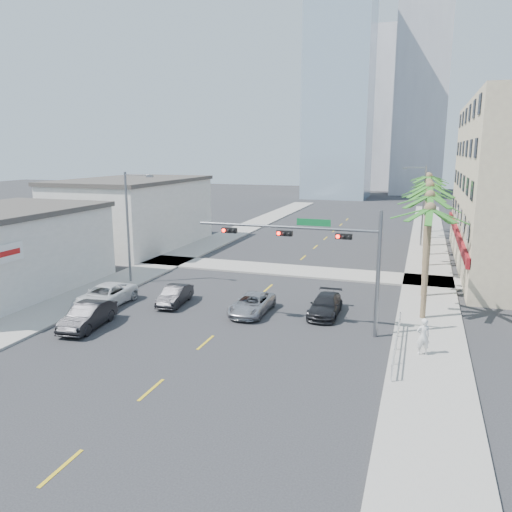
# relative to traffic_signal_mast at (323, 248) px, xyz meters

# --- Properties ---
(ground) EXTENTS (260.00, 260.00, 0.00)m
(ground) POSITION_rel_traffic_signal_mast_xyz_m (-5.78, -7.95, -5.06)
(ground) COLOR #262628
(ground) RESTS_ON ground
(sidewalk_right) EXTENTS (4.00, 120.00, 0.15)m
(sidewalk_right) POSITION_rel_traffic_signal_mast_xyz_m (6.22, 12.05, -4.99)
(sidewalk_right) COLOR gray
(sidewalk_right) RESTS_ON ground
(sidewalk_left) EXTENTS (4.00, 120.00, 0.15)m
(sidewalk_left) POSITION_rel_traffic_signal_mast_xyz_m (-17.78, 12.05, -4.99)
(sidewalk_left) COLOR gray
(sidewalk_left) RESTS_ON ground
(sidewalk_cross) EXTENTS (80.00, 4.00, 0.15)m
(sidewalk_cross) POSITION_rel_traffic_signal_mast_xyz_m (-5.78, 14.05, -4.99)
(sidewalk_cross) COLOR gray
(sidewalk_cross) RESTS_ON ground
(building_left_far) EXTENTS (11.00, 18.00, 7.20)m
(building_left_far) POSITION_rel_traffic_signal_mast_xyz_m (-25.28, 20.05, -1.46)
(building_left_far) COLOR beige
(building_left_far) RESTS_ON ground
(tower_far_left) EXTENTS (14.00, 14.00, 48.00)m
(tower_far_left) POSITION_rel_traffic_signal_mast_xyz_m (-13.78, 87.05, 18.94)
(tower_far_left) COLOR #99B2C6
(tower_far_left) RESTS_ON ground
(tower_far_right) EXTENTS (12.00, 12.00, 60.00)m
(tower_far_right) POSITION_rel_traffic_signal_mast_xyz_m (3.22, 102.05, 24.94)
(tower_far_right) COLOR #ADADB2
(tower_far_right) RESTS_ON ground
(tower_far_center) EXTENTS (16.00, 16.00, 42.00)m
(tower_far_center) POSITION_rel_traffic_signal_mast_xyz_m (-8.78, 117.05, 15.94)
(tower_far_center) COLOR #ADADB2
(tower_far_center) RESTS_ON ground
(traffic_signal_mast) EXTENTS (11.12, 0.54, 7.20)m
(traffic_signal_mast) POSITION_rel_traffic_signal_mast_xyz_m (0.00, 0.00, 0.00)
(traffic_signal_mast) COLOR slate
(traffic_signal_mast) RESTS_ON ground
(palm_tree_0) EXTENTS (4.80, 4.80, 7.80)m
(palm_tree_0) POSITION_rel_traffic_signal_mast_xyz_m (5.82, 4.05, 2.02)
(palm_tree_0) COLOR brown
(palm_tree_0) RESTS_ON ground
(palm_tree_1) EXTENTS (4.80, 4.80, 8.16)m
(palm_tree_1) POSITION_rel_traffic_signal_mast_xyz_m (5.82, 9.25, 2.37)
(palm_tree_1) COLOR brown
(palm_tree_1) RESTS_ON ground
(palm_tree_2) EXTENTS (4.80, 4.80, 8.52)m
(palm_tree_2) POSITION_rel_traffic_signal_mast_xyz_m (5.82, 14.45, 2.72)
(palm_tree_2) COLOR brown
(palm_tree_2) RESTS_ON ground
(palm_tree_3) EXTENTS (4.80, 4.80, 7.80)m
(palm_tree_3) POSITION_rel_traffic_signal_mast_xyz_m (5.82, 19.65, 2.02)
(palm_tree_3) COLOR brown
(palm_tree_3) RESTS_ON ground
(palm_tree_4) EXTENTS (4.80, 4.80, 8.16)m
(palm_tree_4) POSITION_rel_traffic_signal_mast_xyz_m (5.82, 24.85, 2.37)
(palm_tree_4) COLOR brown
(palm_tree_4) RESTS_ON ground
(palm_tree_5) EXTENTS (4.80, 4.80, 8.52)m
(palm_tree_5) POSITION_rel_traffic_signal_mast_xyz_m (5.82, 30.05, 2.72)
(palm_tree_5) COLOR brown
(palm_tree_5) RESTS_ON ground
(palm_tree_6) EXTENTS (4.80, 4.80, 7.80)m
(palm_tree_6) POSITION_rel_traffic_signal_mast_xyz_m (5.82, 35.25, 2.02)
(palm_tree_6) COLOR brown
(palm_tree_6) RESTS_ON ground
(palm_tree_7) EXTENTS (4.80, 4.80, 8.16)m
(palm_tree_7) POSITION_rel_traffic_signal_mast_xyz_m (5.82, 40.45, 2.37)
(palm_tree_7) COLOR brown
(palm_tree_7) RESTS_ON ground
(streetlight_left) EXTENTS (2.55, 0.25, 9.00)m
(streetlight_left) POSITION_rel_traffic_signal_mast_xyz_m (-16.78, 6.05, -0.00)
(streetlight_left) COLOR slate
(streetlight_left) RESTS_ON ground
(streetlight_right) EXTENTS (2.55, 0.25, 9.00)m
(streetlight_right) POSITION_rel_traffic_signal_mast_xyz_m (5.21, 30.05, -0.00)
(streetlight_right) COLOR slate
(streetlight_right) RESTS_ON ground
(guardrail) EXTENTS (0.08, 8.08, 1.00)m
(guardrail) POSITION_rel_traffic_signal_mast_xyz_m (4.52, -1.95, -4.39)
(guardrail) COLOR silver
(guardrail) RESTS_ON ground
(car_parked_mid) EXTENTS (2.10, 4.76, 1.52)m
(car_parked_mid) POSITION_rel_traffic_signal_mast_xyz_m (-13.58, -4.01, -4.30)
(car_parked_mid) COLOR black
(car_parked_mid) RESTS_ON ground
(car_parked_far) EXTENTS (2.55, 5.42, 1.50)m
(car_parked_far) POSITION_rel_traffic_signal_mast_xyz_m (-15.18, -0.03, -4.31)
(car_parked_far) COLOR white
(car_parked_far) RESTS_ON ground
(car_lane_left) EXTENTS (1.77, 4.10, 1.31)m
(car_lane_left) POSITION_rel_traffic_signal_mast_xyz_m (-10.78, 1.96, -4.41)
(car_lane_left) COLOR black
(car_lane_left) RESTS_ON ground
(car_lane_center) EXTENTS (2.25, 4.72, 1.30)m
(car_lane_center) POSITION_rel_traffic_signal_mast_xyz_m (-4.99, 1.77, -4.41)
(car_lane_center) COLOR #A9A9AD
(car_lane_center) RESTS_ON ground
(car_lane_right) EXTENTS (1.90, 4.56, 1.32)m
(car_lane_right) POSITION_rel_traffic_signal_mast_xyz_m (-0.28, 2.99, -4.40)
(car_lane_right) COLOR black
(car_lane_right) RESTS_ON ground
(pedestrian) EXTENTS (0.84, 0.71, 1.97)m
(pedestrian) POSITION_rel_traffic_signal_mast_xyz_m (5.83, -2.14, -3.93)
(pedestrian) COLOR white
(pedestrian) RESTS_ON sidewalk_right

